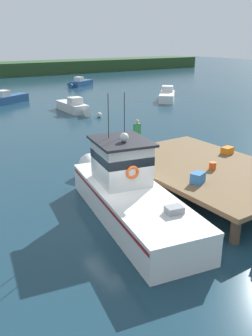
{
  "coord_description": "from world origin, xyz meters",
  "views": [
    {
      "loc": [
        -7.2,
        -11.27,
        6.85
      ],
      "look_at": [
        1.2,
        1.32,
        1.4
      ],
      "focal_mm": 38.68,
      "sensor_mm": 36.0,
      "label": 1
    }
  ],
  "objects_px": {
    "moored_boat_far_right": "(74,107)",
    "moored_boat_outer_mooring": "(6,99)",
    "moored_boat_off_the_point": "(80,83)",
    "moored_boat_mid_harbor": "(167,95)",
    "crate_stack_mid_dock": "(198,178)",
    "bait_bucket": "(213,166)",
    "main_fishing_boat": "(127,191)",
    "mooring_buoy_channel_marker": "(99,115)",
    "crate_single_by_cleat": "(140,150)",
    "deckhand_further_back": "(137,134)",
    "crate_single_far": "(227,150)"
  },
  "relations": [
    {
      "from": "deckhand_further_back",
      "to": "mooring_buoy_channel_marker",
      "type": "bearing_deg",
      "value": 68.43
    },
    {
      "from": "bait_bucket",
      "to": "mooring_buoy_channel_marker",
      "type": "relative_size",
      "value": 0.72
    },
    {
      "from": "crate_stack_mid_dock",
      "to": "deckhand_further_back",
      "type": "bearing_deg",
      "value": 82.8
    },
    {
      "from": "main_fishing_boat",
      "to": "crate_single_far",
      "type": "distance_m",
      "value": 6.89
    },
    {
      "from": "crate_single_far",
      "to": "moored_boat_off_the_point",
      "type": "height_order",
      "value": "crate_single_far"
    },
    {
      "from": "crate_single_far",
      "to": "moored_boat_outer_mooring",
      "type": "relative_size",
      "value": 0.1
    },
    {
      "from": "moored_boat_off_the_point",
      "to": "bait_bucket",
      "type": "bearing_deg",
      "value": -108.63
    },
    {
      "from": "moored_boat_mid_harbor",
      "to": "crate_single_far",
      "type": "bearing_deg",
      "value": -122.65
    },
    {
      "from": "bait_bucket",
      "to": "deckhand_further_back",
      "type": "height_order",
      "value": "deckhand_further_back"
    },
    {
      "from": "bait_bucket",
      "to": "crate_single_far",
      "type": "bearing_deg",
      "value": 27.83
    },
    {
      "from": "crate_single_far",
      "to": "deckhand_further_back",
      "type": "bearing_deg",
      "value": 137.59
    },
    {
      "from": "moored_boat_mid_harbor",
      "to": "moored_boat_far_right",
      "type": "bearing_deg",
      "value": -177.94
    },
    {
      "from": "moored_boat_outer_mooring",
      "to": "moored_boat_mid_harbor",
      "type": "xyz_separation_m",
      "value": [
        16.32,
        -8.04,
        0.03
      ]
    },
    {
      "from": "bait_bucket",
      "to": "deckhand_further_back",
      "type": "relative_size",
      "value": 0.21
    },
    {
      "from": "crate_stack_mid_dock",
      "to": "bait_bucket",
      "type": "relative_size",
      "value": 1.76
    },
    {
      "from": "crate_stack_mid_dock",
      "to": "moored_boat_mid_harbor",
      "type": "xyz_separation_m",
      "value": [
        17.43,
        22.81,
        -0.87
      ]
    },
    {
      "from": "crate_stack_mid_dock",
      "to": "bait_bucket",
      "type": "xyz_separation_m",
      "value": [
        1.72,
        0.81,
        -0.05
      ]
    },
    {
      "from": "moored_boat_off_the_point",
      "to": "moored_boat_far_right",
      "type": "bearing_deg",
      "value": -118.81
    },
    {
      "from": "mooring_buoy_channel_marker",
      "to": "crate_single_by_cleat",
      "type": "bearing_deg",
      "value": -111.91
    },
    {
      "from": "crate_stack_mid_dock",
      "to": "moored_boat_far_right",
      "type": "xyz_separation_m",
      "value": [
        5.18,
        22.37,
        -0.91
      ]
    },
    {
      "from": "main_fishing_boat",
      "to": "crate_stack_mid_dock",
      "type": "height_order",
      "value": "main_fishing_boat"
    },
    {
      "from": "main_fishing_boat",
      "to": "moored_boat_off_the_point",
      "type": "distance_m",
      "value": 42.87
    },
    {
      "from": "main_fishing_boat",
      "to": "crate_single_by_cleat",
      "type": "bearing_deg",
      "value": 47.79
    },
    {
      "from": "bait_bucket",
      "to": "moored_boat_off_the_point",
      "type": "distance_m",
      "value": 41.66
    },
    {
      "from": "crate_single_by_cleat",
      "to": "mooring_buoy_channel_marker",
      "type": "distance_m",
      "value": 15.43
    },
    {
      "from": "main_fishing_boat",
      "to": "mooring_buoy_channel_marker",
      "type": "distance_m",
      "value": 19.51
    },
    {
      "from": "crate_stack_mid_dock",
      "to": "moored_boat_far_right",
      "type": "relative_size",
      "value": 0.1
    },
    {
      "from": "crate_single_by_cleat",
      "to": "moored_boat_mid_harbor",
      "type": "distance_m",
      "value": 25.17
    },
    {
      "from": "moored_boat_far_right",
      "to": "moored_boat_outer_mooring",
      "type": "height_order",
      "value": "moored_boat_outer_mooring"
    },
    {
      "from": "crate_stack_mid_dock",
      "to": "moored_boat_off_the_point",
      "type": "xyz_separation_m",
      "value": [
        15.03,
        40.28,
        -0.94
      ]
    },
    {
      "from": "deckhand_further_back",
      "to": "moored_boat_mid_harbor",
      "type": "height_order",
      "value": "deckhand_further_back"
    },
    {
      "from": "crate_single_far",
      "to": "moored_boat_off_the_point",
      "type": "relative_size",
      "value": 0.11
    },
    {
      "from": "bait_bucket",
      "to": "crate_stack_mid_dock",
      "type": "bearing_deg",
      "value": -154.85
    },
    {
      "from": "moored_boat_off_the_point",
      "to": "moored_boat_outer_mooring",
      "type": "bearing_deg",
      "value": -145.89
    },
    {
      "from": "deckhand_further_back",
      "to": "moored_boat_off_the_point",
      "type": "distance_m",
      "value": 37.86
    },
    {
      "from": "moored_boat_far_right",
      "to": "mooring_buoy_channel_marker",
      "type": "bearing_deg",
      "value": -77.65
    },
    {
      "from": "deckhand_further_back",
      "to": "crate_single_far",
      "type": "bearing_deg",
      "value": -42.41
    },
    {
      "from": "moored_boat_mid_harbor",
      "to": "mooring_buoy_channel_marker",
      "type": "relative_size",
      "value": 11.63
    },
    {
      "from": "crate_single_far",
      "to": "mooring_buoy_channel_marker",
      "type": "distance_m",
      "value": 16.75
    },
    {
      "from": "crate_stack_mid_dock",
      "to": "moored_boat_far_right",
      "type": "distance_m",
      "value": 22.98
    },
    {
      "from": "moored_boat_off_the_point",
      "to": "moored_boat_mid_harbor",
      "type": "bearing_deg",
      "value": -82.17
    },
    {
      "from": "bait_bucket",
      "to": "moored_boat_off_the_point",
      "type": "bearing_deg",
      "value": 71.37
    },
    {
      "from": "bait_bucket",
      "to": "moored_boat_far_right",
      "type": "bearing_deg",
      "value": 80.89
    },
    {
      "from": "main_fishing_boat",
      "to": "crate_single_far",
      "type": "relative_size",
      "value": 16.61
    },
    {
      "from": "main_fishing_boat",
      "to": "crate_stack_mid_dock",
      "type": "bearing_deg",
      "value": -24.83
    },
    {
      "from": "bait_bucket",
      "to": "moored_boat_mid_harbor",
      "type": "height_order",
      "value": "moored_boat_mid_harbor"
    },
    {
      "from": "crate_single_by_cleat",
      "to": "crate_single_far",
      "type": "xyz_separation_m",
      "value": [
        3.92,
        -2.35,
        -0.07
      ]
    },
    {
      "from": "crate_stack_mid_dock",
      "to": "moored_boat_off_the_point",
      "type": "bearing_deg",
      "value": 69.54
    },
    {
      "from": "crate_single_by_cleat",
      "to": "deckhand_further_back",
      "type": "distance_m",
      "value": 1.13
    },
    {
      "from": "mooring_buoy_channel_marker",
      "to": "crate_stack_mid_dock",
      "type": "bearing_deg",
      "value": -107.71
    }
  ]
}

